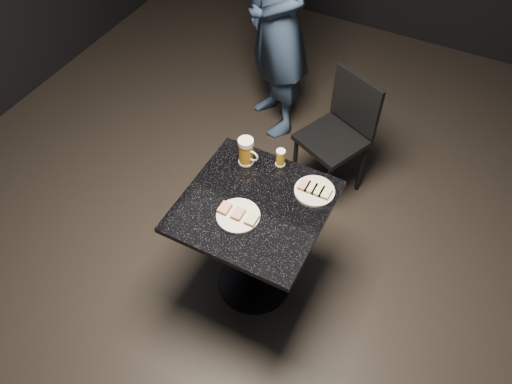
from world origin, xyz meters
TOP-DOWN VIEW (x-y plane):
  - floor at (0.00, 0.00)m, footprint 6.00×6.00m
  - plate_large at (-0.03, -0.10)m, footprint 0.21×0.21m
  - plate_small at (0.23, 0.21)m, footprint 0.20×0.20m
  - patron at (-0.53, 1.37)m, footprint 0.76×0.73m
  - table at (0.00, 0.00)m, footprint 0.70×0.70m
  - beer_mug at (-0.17, 0.23)m, footprint 0.12×0.08m
  - beer_tumbler at (-0.00, 0.30)m, footprint 0.05×0.05m
  - chair at (0.11, 0.96)m, footprint 0.49×0.49m
  - canapes_on_plate_large at (-0.03, -0.10)m, footprint 0.20×0.07m
  - canapes_on_plate_small at (0.23, 0.21)m, footprint 0.16×0.07m

SIDE VIEW (x-z plane):
  - floor at x=0.00m, z-range 0.00..0.00m
  - chair at x=0.11m, z-range 0.07..0.92m
  - table at x=0.00m, z-range 0.13..0.88m
  - plate_large at x=-0.03m, z-range 0.75..0.76m
  - plate_small at x=0.23m, z-range 0.75..0.76m
  - canapes_on_plate_small at x=0.23m, z-range 0.76..0.78m
  - canapes_on_plate_large at x=-0.03m, z-range 0.76..0.78m
  - beer_tumbler at x=0.00m, z-range 0.75..0.85m
  - beer_mug at x=-0.17m, z-range 0.75..0.91m
  - patron at x=-0.53m, z-range 0.00..1.75m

